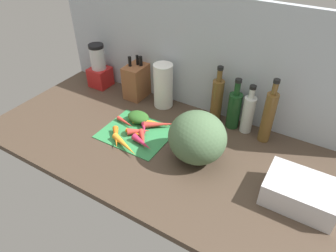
# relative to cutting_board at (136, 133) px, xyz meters

# --- Properties ---
(ground_plane) EXTENTS (1.70, 0.80, 0.03)m
(ground_plane) POSITION_rel_cutting_board_xyz_m (0.13, -0.01, -0.02)
(ground_plane) COLOR #47382B
(wall_back) EXTENTS (1.70, 0.03, 0.60)m
(wall_back) POSITION_rel_cutting_board_xyz_m (0.13, 0.38, 0.30)
(wall_back) COLOR #ADB7C1
(wall_back) RESTS_ON ground_plane
(cutting_board) EXTENTS (0.33, 0.28, 0.01)m
(cutting_board) POSITION_rel_cutting_board_xyz_m (0.00, 0.00, 0.00)
(cutting_board) COLOR #338C4C
(cutting_board) RESTS_ON ground_plane
(carrot_0) EXTENTS (0.10, 0.04, 0.02)m
(carrot_0) POSITION_rel_cutting_board_xyz_m (0.07, 0.10, 0.01)
(carrot_0) COLOR orange
(carrot_0) RESTS_ON cutting_board
(carrot_1) EXTENTS (0.18, 0.09, 0.03)m
(carrot_1) POSITION_rel_cutting_board_xyz_m (0.03, 0.08, 0.02)
(carrot_1) COLOR orange
(carrot_1) RESTS_ON cutting_board
(carrot_2) EXTENTS (0.13, 0.07, 0.03)m
(carrot_2) POSITION_rel_cutting_board_xyz_m (0.08, -0.07, 0.02)
(carrot_2) COLOR #B2264C
(carrot_2) RESTS_ON cutting_board
(carrot_3) EXTENTS (0.11, 0.02, 0.02)m
(carrot_3) POSITION_rel_cutting_board_xyz_m (0.02, -0.02, 0.02)
(carrot_3) COLOR orange
(carrot_3) RESTS_ON cutting_board
(carrot_4) EXTENTS (0.12, 0.13, 0.03)m
(carrot_4) POSITION_rel_cutting_board_xyz_m (-0.05, -0.10, 0.02)
(carrot_4) COLOR orange
(carrot_4) RESTS_ON cutting_board
(carrot_5) EXTENTS (0.15, 0.12, 0.03)m
(carrot_5) POSITION_rel_cutting_board_xyz_m (0.08, 0.09, 0.02)
(carrot_5) COLOR red
(carrot_5) RESTS_ON cutting_board
(carrot_6) EXTENTS (0.11, 0.09, 0.03)m
(carrot_6) POSITION_rel_cutting_board_xyz_m (0.02, -0.01, 0.02)
(carrot_6) COLOR red
(carrot_6) RESTS_ON cutting_board
(carrot_7) EXTENTS (0.11, 0.12, 0.03)m
(carrot_7) POSITION_rel_cutting_board_xyz_m (0.07, -0.05, 0.02)
(carrot_7) COLOR red
(carrot_7) RESTS_ON cutting_board
(carrot_8) EXTENTS (0.14, 0.15, 0.04)m
(carrot_8) POSITION_rel_cutting_board_xyz_m (0.01, 0.05, 0.02)
(carrot_8) COLOR #B2264C
(carrot_8) RESTS_ON cutting_board
(carrot_9) EXTENTS (0.12, 0.05, 0.02)m
(carrot_9) POSITION_rel_cutting_board_xyz_m (-0.09, 0.03, 0.01)
(carrot_9) COLOR red
(carrot_9) RESTS_ON cutting_board
(carrot_10) EXTENTS (0.18, 0.09, 0.03)m
(carrot_10) POSITION_rel_cutting_board_xyz_m (0.02, -0.12, 0.02)
(carrot_10) COLOR orange
(carrot_10) RESTS_ON cutting_board
(carrot_greens_pile) EXTENTS (0.12, 0.09, 0.05)m
(carrot_greens_pile) POSITION_rel_cutting_board_xyz_m (-0.04, 0.08, 0.03)
(carrot_greens_pile) COLOR #2D6023
(carrot_greens_pile) RESTS_ON cutting_board
(winter_squash) EXTENTS (0.25, 0.24, 0.23)m
(winter_squash) POSITION_rel_cutting_board_xyz_m (0.33, -0.01, 0.11)
(winter_squash) COLOR #4C6B47
(winter_squash) RESTS_ON ground_plane
(knife_block) EXTENTS (0.10, 0.15, 0.25)m
(knife_block) POSITION_rel_cutting_board_xyz_m (-0.20, 0.30, 0.09)
(knife_block) COLOR brown
(knife_block) RESTS_ON ground_plane
(blender_appliance) EXTENTS (0.12, 0.12, 0.26)m
(blender_appliance) POSITION_rel_cutting_board_xyz_m (-0.47, 0.28, 0.11)
(blender_appliance) COLOR red
(blender_appliance) RESTS_ON ground_plane
(paper_towel_roll) EXTENTS (0.10, 0.10, 0.25)m
(paper_towel_roll) POSITION_rel_cutting_board_xyz_m (-0.02, 0.29, 0.12)
(paper_towel_roll) COLOR white
(paper_towel_roll) RESTS_ON ground_plane
(bottle_0) EXTENTS (0.06, 0.06, 0.30)m
(bottle_0) POSITION_rel_cutting_board_xyz_m (0.28, 0.31, 0.12)
(bottle_0) COLOR brown
(bottle_0) RESTS_ON ground_plane
(bottle_1) EXTENTS (0.07, 0.07, 0.27)m
(bottle_1) POSITION_rel_cutting_board_xyz_m (0.38, 0.30, 0.10)
(bottle_1) COLOR #19421E
(bottle_1) RESTS_ON ground_plane
(bottle_2) EXTENTS (0.06, 0.06, 0.25)m
(bottle_2) POSITION_rel_cutting_board_xyz_m (0.45, 0.30, 0.10)
(bottle_2) COLOR silver
(bottle_2) RESTS_ON ground_plane
(bottle_3) EXTENTS (0.06, 0.06, 0.32)m
(bottle_3) POSITION_rel_cutting_board_xyz_m (0.55, 0.28, 0.13)
(bottle_3) COLOR brown
(bottle_3) RESTS_ON ground_plane
(dish_rack) EXTENTS (0.26, 0.19, 0.10)m
(dish_rack) POSITION_rel_cutting_board_xyz_m (0.78, -0.03, 0.05)
(dish_rack) COLOR silver
(dish_rack) RESTS_ON ground_plane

